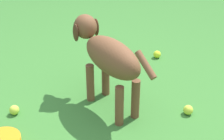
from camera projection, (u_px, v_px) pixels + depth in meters
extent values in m
plane|color=#38722D|center=(119.00, 127.00, 2.21)|extent=(14.00, 14.00, 0.00)
ellipsoid|color=brown|center=(112.00, 57.00, 2.19)|extent=(0.52, 0.20, 0.23)
cylinder|color=brown|center=(90.00, 83.00, 2.41)|extent=(0.06, 0.06, 0.28)
cylinder|color=brown|center=(106.00, 77.00, 2.47)|extent=(0.06, 0.06, 0.28)
cylinder|color=brown|center=(119.00, 106.00, 2.17)|extent=(0.06, 0.06, 0.28)
cylinder|color=brown|center=(135.00, 99.00, 2.23)|extent=(0.06, 0.06, 0.28)
ellipsoid|color=brown|center=(85.00, 27.00, 2.36)|extent=(0.17, 0.16, 0.17)
ellipsoid|color=#472B19|center=(80.00, 26.00, 2.43)|extent=(0.12, 0.08, 0.07)
sphere|color=black|center=(76.00, 24.00, 2.47)|extent=(0.03, 0.03, 0.03)
ellipsoid|color=#472B19|center=(76.00, 33.00, 2.32)|extent=(0.06, 0.03, 0.13)
ellipsoid|color=#472B19|center=(96.00, 27.00, 2.41)|extent=(0.06, 0.03, 0.13)
cylinder|color=brown|center=(146.00, 65.00, 1.92)|extent=(0.17, 0.04, 0.14)
sphere|color=#CAE32A|center=(157.00, 54.00, 3.02)|extent=(0.07, 0.07, 0.07)
sphere|color=#BFDD40|center=(14.00, 110.00, 2.31)|extent=(0.07, 0.07, 0.07)
sphere|color=#C4D73C|center=(188.00, 110.00, 2.31)|extent=(0.07, 0.07, 0.07)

